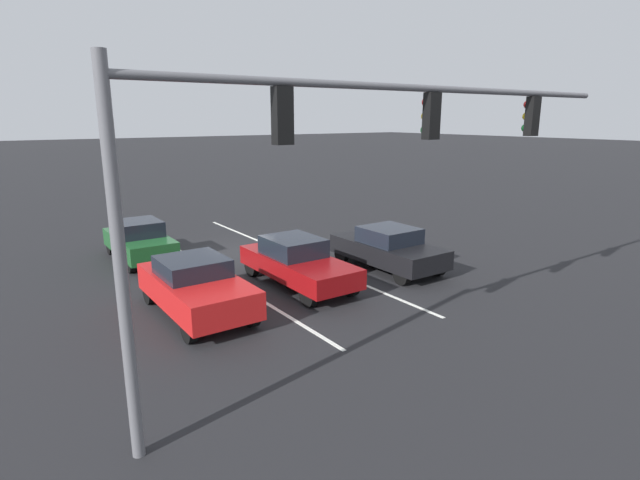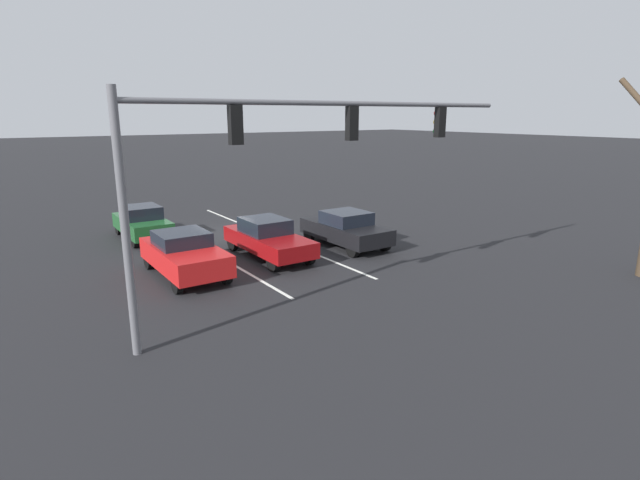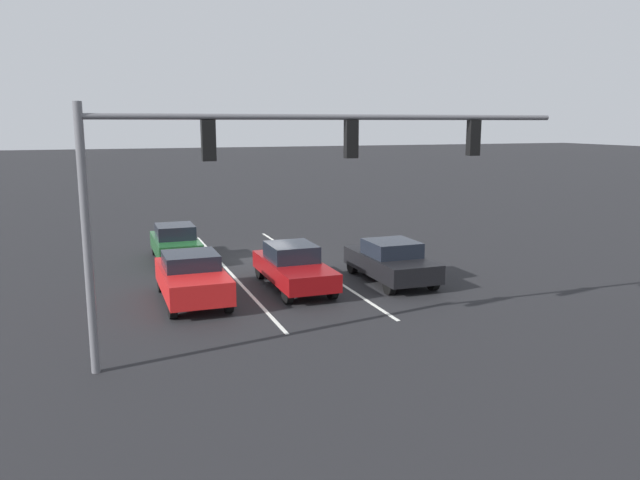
{
  "view_description": "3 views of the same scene",
  "coord_description": "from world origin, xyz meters",
  "views": [
    {
      "loc": [
        8.26,
        17.86,
        5.28
      ],
      "look_at": [
        0.89,
        7.32,
        2.11
      ],
      "focal_mm": 28.0,
      "sensor_mm": 36.0,
      "label": 1
    },
    {
      "loc": [
        9.16,
        21.95,
        5.56
      ],
      "look_at": [
        -0.96,
        7.05,
        1.0
      ],
      "focal_mm": 28.0,
      "sensor_mm": 36.0,
      "label": 2
    },
    {
      "loc": [
        6.41,
        25.12,
        5.72
      ],
      "look_at": [
        -0.95,
        4.8,
        1.63
      ],
      "focal_mm": 35.0,
      "sensor_mm": 36.0,
      "label": 3
    }
  ],
  "objects": [
    {
      "name": "car_red_rightlane_front",
      "position": [
        3.65,
        5.35,
        0.8
      ],
      "size": [
        1.93,
        4.35,
        1.57
      ],
      "color": "red",
      "rests_on": "ground_plane"
    },
    {
      "name": "car_maroon_midlane_front",
      "position": [
        0.07,
        4.85,
        0.78
      ],
      "size": [
        1.78,
        4.7,
        1.53
      ],
      "color": "maroon",
      "rests_on": "ground_plane"
    },
    {
      "name": "car_darkgreen_rightlane_second",
      "position": [
        3.39,
        -1.03,
        0.76
      ],
      "size": [
        1.72,
        4.08,
        1.53
      ],
      "color": "#1E5928",
      "rests_on": "ground_plane"
    },
    {
      "name": "ground_plane",
      "position": [
        0.0,
        0.0,
        0.0
      ],
      "size": [
        240.0,
        240.0,
        0.0
      ],
      "primitive_type": "plane",
      "color": "black"
    },
    {
      "name": "lane_stripe_left_divider",
      "position": [
        -1.7,
        1.74,
        0.01
      ],
      "size": [
        0.12,
        15.48,
        0.01
      ],
      "primitive_type": "cube",
      "color": "silver",
      "rests_on": "ground_plane"
    },
    {
      "name": "car_black_leftlane_front",
      "position": [
        -3.54,
        5.22,
        0.77
      ],
      "size": [
        1.93,
        4.35,
        1.52
      ],
      "color": "black",
      "rests_on": "ground_plane"
    },
    {
      "name": "traffic_signal_gantry",
      "position": [
        2.41,
        10.47,
        4.76
      ],
      "size": [
        12.46,
        0.37,
        6.17
      ],
      "color": "slate",
      "rests_on": "ground_plane"
    },
    {
      "name": "lane_stripe_center_divider",
      "position": [
        1.7,
        1.74,
        0.01
      ],
      "size": [
        0.12,
        15.48,
        0.01
      ],
      "primitive_type": "cube",
      "color": "silver",
      "rests_on": "ground_plane"
    }
  ]
}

